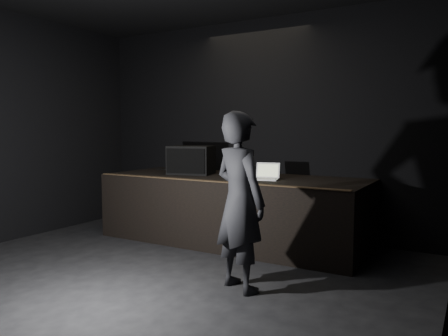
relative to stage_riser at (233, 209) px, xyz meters
name	(u,v)px	position (x,y,z in m)	size (l,w,h in m)	color
ground	(101,301)	(0.00, -2.73, -0.50)	(7.00, 7.00, 0.00)	black
room_walls	(95,97)	(0.00, -2.73, 1.52)	(6.10, 7.10, 3.52)	black
stage_riser	(233,209)	(0.00, 0.00, 0.00)	(4.00, 1.50, 1.00)	black
riser_lip	(208,181)	(0.00, -0.71, 0.51)	(3.92, 0.10, 0.01)	brown
stage_monitor	(191,160)	(-0.75, -0.03, 0.73)	(0.77, 0.63, 0.45)	black
cable	(179,170)	(-1.28, 0.37, 0.51)	(0.02, 0.02, 0.95)	black
laptop	(267,175)	(0.61, -0.12, 0.56)	(0.40, 0.37, 0.23)	white
beer_can	(186,168)	(-0.88, -0.01, 0.59)	(0.07, 0.07, 0.17)	silver
plastic_cup	(251,173)	(0.21, 0.19, 0.55)	(0.07, 0.07, 0.09)	white
wii_remote	(236,180)	(0.34, -0.53, 0.51)	(0.03, 0.14, 0.03)	white
person	(240,201)	(1.04, -1.73, 0.45)	(0.69, 0.45, 1.90)	black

